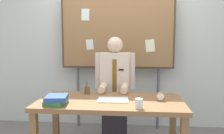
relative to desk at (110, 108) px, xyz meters
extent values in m
cube|color=silver|center=(0.00, 1.33, 0.69)|extent=(6.40, 0.08, 2.70)
cube|color=brown|center=(0.00, 0.00, 0.06)|extent=(1.63, 0.82, 0.05)
cube|color=brown|center=(-0.75, 0.35, -0.31)|extent=(0.07, 0.07, 0.70)
cube|color=brown|center=(0.75, 0.35, -0.31)|extent=(0.07, 0.07, 0.70)
cube|color=#2D2D33|center=(0.00, 0.67, -0.44)|extent=(0.34, 0.30, 0.44)
cube|color=beige|center=(0.00, 0.67, 0.18)|extent=(0.40, 0.22, 0.80)
sphere|color=beige|center=(0.00, 0.67, 0.69)|extent=(0.21, 0.21, 0.21)
cylinder|color=beige|center=(-0.23, 0.65, 0.34)|extent=(0.09, 0.09, 0.49)
cylinder|color=beige|center=(0.23, 0.65, 0.34)|extent=(0.09, 0.09, 0.49)
cylinder|color=beige|center=(-0.14, 0.41, 0.14)|extent=(0.09, 0.30, 0.09)
cylinder|color=beige|center=(0.14, 0.41, 0.14)|extent=(0.09, 0.30, 0.09)
cube|color=brown|center=(0.00, 0.55, 0.24)|extent=(0.06, 0.01, 0.52)
cube|color=black|center=(0.09, 0.55, 0.36)|extent=(0.07, 0.01, 0.02)
cube|color=#4C3823|center=(0.00, 1.13, 0.90)|extent=(1.75, 0.05, 1.18)
cube|color=olive|center=(0.00, 1.11, 0.90)|extent=(1.69, 0.04, 1.12)
cylinder|color=#59595E|center=(-0.64, 1.16, -0.16)|extent=(0.04, 0.04, 1.00)
cylinder|color=#59595E|center=(0.64, 1.16, -0.16)|extent=(0.04, 0.04, 1.00)
cube|color=silver|center=(-0.43, 1.09, 0.68)|extent=(0.12, 0.00, 0.17)
cube|color=white|center=(-0.49, 1.09, 1.14)|extent=(0.13, 0.00, 0.18)
cube|color=#F4EFCC|center=(0.50, 1.09, 0.66)|extent=(0.15, 0.00, 0.20)
cube|color=#337F47|center=(-0.55, -0.24, 0.11)|extent=(0.22, 0.25, 0.04)
cube|color=#2D4C99|center=(-0.55, -0.22, 0.16)|extent=(0.25, 0.27, 0.05)
cube|color=silver|center=(0.03, -0.02, 0.10)|extent=(0.35, 0.26, 0.01)
cylinder|color=olive|center=(0.56, 0.01, 0.14)|extent=(0.10, 0.02, 0.10)
cylinder|color=white|center=(0.56, 0.00, 0.14)|extent=(0.08, 0.00, 0.08)
cube|color=olive|center=(0.56, 0.01, 0.10)|extent=(0.07, 0.04, 0.01)
cylinder|color=white|center=(0.31, -0.31, 0.14)|extent=(0.08, 0.08, 0.10)
cylinder|color=brown|center=(-0.32, 0.28, 0.14)|extent=(0.07, 0.07, 0.09)
cylinder|color=#263399|center=(-0.33, 0.27, 0.18)|extent=(0.01, 0.01, 0.15)
cylinder|color=maroon|center=(-0.31, 0.26, 0.18)|extent=(0.01, 0.01, 0.15)
camera|label=1|loc=(0.26, -2.68, 0.79)|focal=39.34mm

